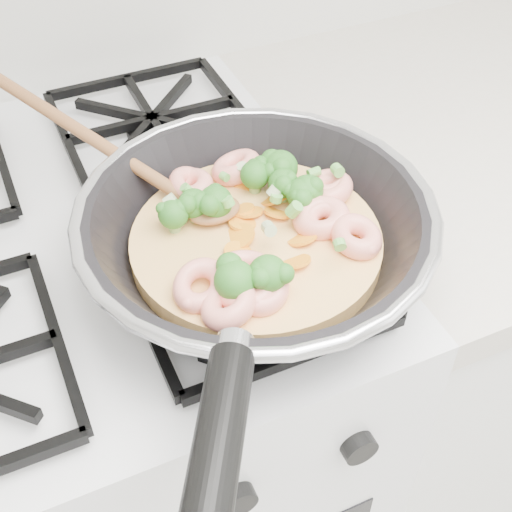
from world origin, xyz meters
name	(u,v)px	position (x,y,z in m)	size (l,w,h in m)	color
stove	(121,447)	(0.00, 1.70, 0.46)	(0.60, 0.60, 0.92)	white
skillet	(255,234)	(0.16, 1.56, 0.96)	(0.37, 0.59, 0.11)	black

